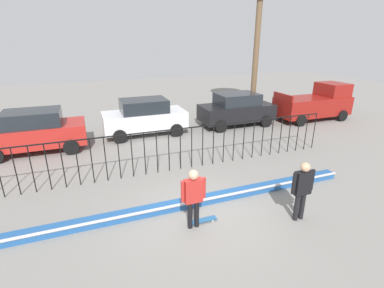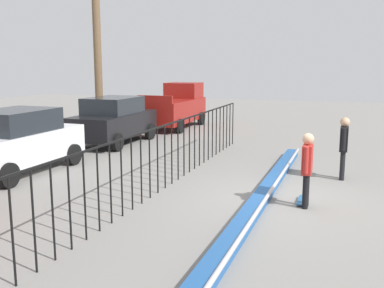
{
  "view_description": "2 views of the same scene",
  "coord_description": "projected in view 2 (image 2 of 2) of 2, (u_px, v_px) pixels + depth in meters",
  "views": [
    {
      "loc": [
        -2.75,
        -6.71,
        4.87
      ],
      "look_at": [
        0.6,
        2.14,
        1.35
      ],
      "focal_mm": 26.68,
      "sensor_mm": 36.0,
      "label": 1
    },
    {
      "loc": [
        -10.47,
        -1.45,
        3.23
      ],
      "look_at": [
        0.46,
        2.47,
        1.14
      ],
      "focal_mm": 41.74,
      "sensor_mm": 36.0,
      "label": 2
    }
  ],
  "objects": [
    {
      "name": "skateboarder",
      "position": [
        307.0,
        163.0,
        10.01
      ],
      "size": [
        0.69,
        0.26,
        1.71
      ],
      "rotation": [
        0.0,
        0.0,
        0.25
      ],
      "color": "black",
      "rests_on": "ground"
    },
    {
      "name": "pickup_truck",
      "position": [
        175.0,
        107.0,
        22.91
      ],
      "size": [
        4.7,
        2.12,
        2.24
      ],
      "rotation": [
        0.0,
        0.0,
        0.03
      ],
      "color": "maroon",
      "rests_on": "ground"
    },
    {
      "name": "parked_car_black",
      "position": [
        114.0,
        120.0,
        18.22
      ],
      "size": [
        4.3,
        2.12,
        1.9
      ],
      "rotation": [
        0.0,
        0.0,
        0.0
      ],
      "color": "black",
      "rests_on": "ground"
    },
    {
      "name": "bowl_coping_ledge",
      "position": [
        265.0,
        193.0,
        10.87
      ],
      "size": [
        11.0,
        0.4,
        0.27
      ],
      "color": "#235699",
      "rests_on": "ground"
    },
    {
      "name": "perimeter_fence",
      "position": [
        165.0,
        149.0,
        11.58
      ],
      "size": [
        14.04,
        0.04,
        1.69
      ],
      "color": "black",
      "rests_on": "ground"
    },
    {
      "name": "parked_car_white",
      "position": [
        16.0,
        141.0,
        13.28
      ],
      "size": [
        4.3,
        2.12,
        1.9
      ],
      "rotation": [
        0.0,
        0.0,
        0.05
      ],
      "color": "silver",
      "rests_on": "ground"
    },
    {
      "name": "camera_operator",
      "position": [
        344.0,
        142.0,
        12.48
      ],
      "size": [
        0.72,
        0.27,
        1.77
      ],
      "rotation": [
        0.0,
        0.0,
        2.69
      ],
      "color": "black",
      "rests_on": "ground"
    },
    {
      "name": "ground_plane",
      "position": [
        282.0,
        200.0,
        10.75
      ],
      "size": [
        60.0,
        60.0,
        0.0
      ],
      "primitive_type": "plane",
      "color": "gray"
    },
    {
      "name": "skateboard",
      "position": [
        302.0,
        200.0,
        10.52
      ],
      "size": [
        0.8,
        0.2,
        0.07
      ],
      "rotation": [
        0.0,
        0.0,
        -0.07
      ],
      "color": "#26598C",
      "rests_on": "ground"
    }
  ]
}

